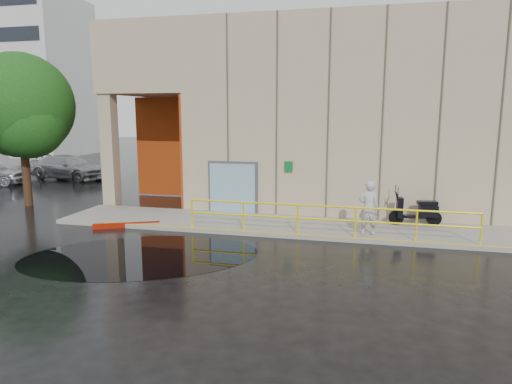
{
  "coord_description": "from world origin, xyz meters",
  "views": [
    {
      "loc": [
        5.43,
        -11.74,
        4.22
      ],
      "look_at": [
        1.88,
        3.0,
        1.56
      ],
      "focal_mm": 32.0,
      "sensor_mm": 36.0,
      "label": 1
    }
  ],
  "objects_px": {
    "person": "(369,208)",
    "car_c": "(68,167)",
    "red_curb": "(127,225)",
    "tree_near": "(22,110)",
    "scooter": "(417,203)"
  },
  "relations": [
    {
      "from": "person",
      "to": "scooter",
      "type": "bearing_deg",
      "value": -138.17
    },
    {
      "from": "person",
      "to": "red_curb",
      "type": "distance_m",
      "value": 8.76
    },
    {
      "from": "scooter",
      "to": "tree_near",
      "type": "relative_size",
      "value": 0.28
    },
    {
      "from": "person",
      "to": "red_curb",
      "type": "relative_size",
      "value": 0.77
    },
    {
      "from": "scooter",
      "to": "car_c",
      "type": "height_order",
      "value": "scooter"
    },
    {
      "from": "scooter",
      "to": "tree_near",
      "type": "distance_m",
      "value": 16.99
    },
    {
      "from": "tree_near",
      "to": "red_curb",
      "type": "bearing_deg",
      "value": -22.24
    },
    {
      "from": "red_curb",
      "to": "car_c",
      "type": "relative_size",
      "value": 0.46
    },
    {
      "from": "red_curb",
      "to": "tree_near",
      "type": "distance_m",
      "value": 7.99
    },
    {
      "from": "scooter",
      "to": "car_c",
      "type": "distance_m",
      "value": 21.84
    },
    {
      "from": "person",
      "to": "tree_near",
      "type": "distance_m",
      "value": 15.44
    },
    {
      "from": "person",
      "to": "car_c",
      "type": "bearing_deg",
      "value": -31.95
    },
    {
      "from": "red_curb",
      "to": "tree_near",
      "type": "xyz_separation_m",
      "value": [
        -6.27,
        2.56,
        4.24
      ]
    },
    {
      "from": "car_c",
      "to": "tree_near",
      "type": "xyz_separation_m",
      "value": [
        3.61,
        -7.87,
        3.57
      ]
    },
    {
      "from": "person",
      "to": "car_c",
      "type": "distance_m",
      "value": 21.04
    }
  ]
}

